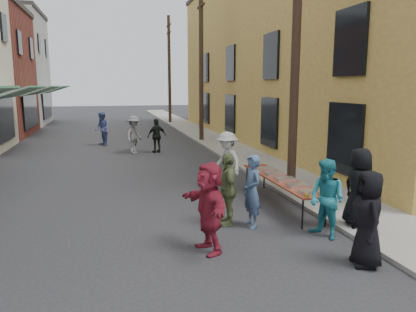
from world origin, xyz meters
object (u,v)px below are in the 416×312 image
serving_table (281,180)px  guest_front_c (327,199)px  utility_pole_mid (201,63)px  catering_tray_sausage (310,192)px  utility_pole_far (169,70)px  utility_pole_near (296,40)px  guest_front_a (368,219)px  server (359,187)px

serving_table → guest_front_c: 2.46m
guest_front_c → serving_table: bearing=159.5°
utility_pole_mid → catering_tray_sausage: (-0.86, -14.77, -3.71)m
guest_front_c → utility_pole_mid: bearing=157.2°
utility_pole_mid → utility_pole_far: (0.00, 12.00, 0.00)m
utility_pole_near → guest_front_a: (-0.90, -4.99, -3.62)m
catering_tray_sausage → server: 1.07m
catering_tray_sausage → server: (0.91, -0.54, 0.19)m
utility_pole_near → utility_pole_far: same height
utility_pole_near → serving_table: 4.04m
serving_table → guest_front_a: (-0.04, -3.87, 0.17)m
guest_front_a → guest_front_c: bearing=-165.1°
utility_pole_mid → serving_table: (-0.86, -13.12, -3.79)m
utility_pole_mid → guest_front_c: bearing=-93.3°
utility_pole_mid → utility_pole_far: same height
utility_pole_near → serving_table: size_ratio=2.25×
utility_pole_near → serving_table: (-0.86, -1.12, -3.79)m
utility_pole_far → catering_tray_sausage: (-0.86, -26.77, -3.71)m
utility_pole_near → server: (0.05, -3.31, -3.52)m
catering_tray_sausage → guest_front_c: (-0.04, -0.81, 0.06)m
server → utility_pole_mid: bearing=-10.4°
guest_front_c → server: bearing=86.2°
utility_pole_mid → serving_table: utility_pole_mid is taller
utility_pole_near → guest_front_c: (-0.90, -3.58, -3.65)m
utility_pole_near → guest_front_a: size_ratio=5.13×
guest_front_a → guest_front_c: (0.00, 1.41, -0.03)m
utility_pole_far → server: size_ratio=5.09×
guest_front_c → catering_tray_sausage: bearing=157.4°
utility_pole_far → guest_front_c: utility_pole_far is taller
utility_pole_mid → catering_tray_sausage: utility_pole_mid is taller
server → guest_front_a: bearing=139.9°
catering_tray_sausage → guest_front_c: bearing=-93.1°
utility_pole_far → catering_tray_sausage: 27.04m
utility_pole_mid → guest_front_c: (-0.90, -15.58, -3.65)m
serving_table → guest_front_c: bearing=-91.0°
utility_pole_far → catering_tray_sausage: bearing=-91.8°
guest_front_a → catering_tray_sausage: bearing=-166.2°
utility_pole_near → catering_tray_sausage: (-0.86, -2.77, -3.71)m
utility_pole_near → utility_pole_mid: bearing=90.0°
utility_pole_near → guest_front_a: bearing=-100.2°
guest_front_a → server: size_ratio=0.99×
guest_front_c → server: 1.00m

